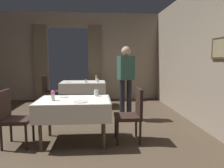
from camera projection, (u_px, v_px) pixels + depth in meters
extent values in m
plane|color=#4C3D2D|center=(36.00, 148.00, 3.43)|extent=(10.08, 10.08, 0.00)
cube|color=#47331E|center=(221.00, 48.00, 3.65)|extent=(0.03, 0.54, 0.38)
cube|color=#998C66|center=(220.00, 48.00, 3.65)|extent=(0.01, 0.44, 0.31)
cube|color=gray|center=(11.00, 57.00, 7.28)|extent=(2.50, 0.12, 3.00)
cube|color=gray|center=(124.00, 57.00, 7.55)|extent=(2.50, 0.12, 3.00)
cube|color=gray|center=(68.00, 20.00, 7.27)|extent=(1.40, 0.12, 0.50)
cube|color=#70604C|center=(41.00, 63.00, 7.24)|extent=(0.44, 0.14, 2.57)
cube|color=#70604C|center=(95.00, 63.00, 7.36)|extent=(0.44, 0.14, 2.57)
cylinder|color=#4C3D2D|center=(40.00, 129.00, 3.30)|extent=(0.06, 0.06, 0.71)
cylinder|color=#4C3D2D|center=(104.00, 127.00, 3.36)|extent=(0.06, 0.06, 0.71)
cylinder|color=#4C3D2D|center=(49.00, 117.00, 3.94)|extent=(0.06, 0.06, 0.71)
cylinder|color=#4C3D2D|center=(103.00, 116.00, 4.01)|extent=(0.06, 0.06, 0.71)
cube|color=#4C3D2D|center=(74.00, 101.00, 3.61)|extent=(1.15, 0.81, 0.03)
cube|color=silver|center=(74.00, 100.00, 3.61)|extent=(1.21, 0.87, 0.01)
cube|color=silver|center=(71.00, 115.00, 3.19)|extent=(1.21, 0.02, 0.30)
cube|color=silver|center=(77.00, 103.00, 4.05)|extent=(1.21, 0.02, 0.30)
cube|color=silver|center=(38.00, 109.00, 3.58)|extent=(0.02, 0.87, 0.30)
cube|color=silver|center=(110.00, 108.00, 3.66)|extent=(0.02, 0.87, 0.30)
cylinder|color=#4C3D2D|center=(63.00, 97.00, 6.06)|extent=(0.06, 0.06, 0.71)
cylinder|color=#4C3D2D|center=(101.00, 96.00, 6.13)|extent=(0.06, 0.06, 0.71)
cylinder|color=#4C3D2D|center=(67.00, 93.00, 6.71)|extent=(0.06, 0.06, 0.71)
cylinder|color=#4C3D2D|center=(101.00, 93.00, 6.78)|extent=(0.06, 0.06, 0.71)
cube|color=#4C3D2D|center=(83.00, 83.00, 6.38)|extent=(1.24, 0.82, 0.03)
cube|color=silver|center=(83.00, 82.00, 6.38)|extent=(1.30, 0.88, 0.01)
cube|color=silver|center=(82.00, 89.00, 5.96)|extent=(1.30, 0.02, 0.30)
cube|color=silver|center=(84.00, 85.00, 6.83)|extent=(1.30, 0.02, 0.30)
cube|color=silver|center=(61.00, 87.00, 6.35)|extent=(0.02, 0.88, 0.30)
cube|color=silver|center=(105.00, 87.00, 6.44)|extent=(0.02, 0.88, 0.30)
cylinder|color=black|center=(118.00, 133.00, 3.51)|extent=(0.04, 0.04, 0.42)
cylinder|color=black|center=(116.00, 126.00, 3.88)|extent=(0.04, 0.04, 0.42)
cylinder|color=black|center=(140.00, 133.00, 3.53)|extent=(0.04, 0.04, 0.42)
cylinder|color=black|center=(136.00, 126.00, 3.91)|extent=(0.04, 0.04, 0.42)
cube|color=black|center=(127.00, 117.00, 3.68)|extent=(0.44, 0.44, 0.06)
cube|color=black|center=(139.00, 102.00, 3.66)|extent=(0.05, 0.42, 0.48)
cylinder|color=black|center=(33.00, 129.00, 3.71)|extent=(0.04, 0.04, 0.42)
cylinder|color=black|center=(26.00, 137.00, 3.34)|extent=(0.04, 0.04, 0.42)
cylinder|color=black|center=(11.00, 130.00, 3.69)|extent=(0.04, 0.04, 0.42)
cylinder|color=black|center=(1.00, 138.00, 3.31)|extent=(0.04, 0.04, 0.42)
cube|color=black|center=(17.00, 120.00, 3.48)|extent=(0.44, 0.44, 0.06)
cube|color=black|center=(4.00, 105.00, 3.44)|extent=(0.05, 0.42, 0.48)
cylinder|color=black|center=(59.00, 98.00, 6.67)|extent=(0.04, 0.04, 0.42)
cylinder|color=black|center=(57.00, 100.00, 6.29)|extent=(0.04, 0.04, 0.42)
cylinder|color=black|center=(47.00, 98.00, 6.64)|extent=(0.04, 0.04, 0.42)
cylinder|color=black|center=(44.00, 101.00, 6.26)|extent=(0.04, 0.04, 0.42)
cube|color=black|center=(52.00, 92.00, 6.44)|extent=(0.44, 0.44, 0.06)
cube|color=black|center=(45.00, 84.00, 6.40)|extent=(0.05, 0.42, 0.48)
cylinder|color=silver|center=(53.00, 97.00, 3.49)|extent=(0.06, 0.06, 0.11)
sphere|color=#D84C8C|center=(53.00, 92.00, 3.48)|extent=(0.07, 0.07, 0.07)
cylinder|color=white|center=(80.00, 102.00, 3.38)|extent=(0.23, 0.23, 0.01)
cylinder|color=silver|center=(96.00, 93.00, 3.92)|extent=(0.08, 0.08, 0.12)
cylinder|color=white|center=(64.00, 97.00, 3.81)|extent=(0.18, 0.18, 0.01)
cylinder|color=silver|center=(96.00, 79.00, 6.63)|extent=(0.06, 0.06, 0.12)
sphere|color=#D84C8C|center=(96.00, 76.00, 6.62)|extent=(0.07, 0.07, 0.07)
cylinder|color=silver|center=(98.00, 80.00, 6.23)|extent=(0.06, 0.06, 0.11)
cylinder|color=silver|center=(86.00, 81.00, 6.17)|extent=(0.08, 0.08, 0.08)
cylinder|color=white|center=(68.00, 82.00, 6.22)|extent=(0.19, 0.19, 0.01)
cylinder|color=black|center=(122.00, 100.00, 5.00)|extent=(0.12, 0.12, 0.95)
cylinder|color=black|center=(129.00, 99.00, 5.06)|extent=(0.12, 0.12, 0.95)
cube|color=#33594C|center=(126.00, 68.00, 4.94)|extent=(0.41, 0.31, 0.55)
sphere|color=tan|center=(126.00, 51.00, 4.90)|extent=(0.22, 0.22, 0.22)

